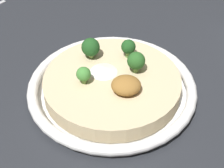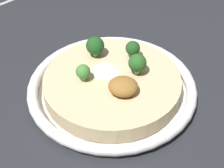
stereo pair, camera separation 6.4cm
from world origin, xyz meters
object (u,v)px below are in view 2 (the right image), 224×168
at_px(risotto_bowl, 112,86).
at_px(broccoli_front_left, 83,72).
at_px(broccoli_back, 95,46).
at_px(broccoli_right, 137,63).
at_px(broccoli_back_right, 133,49).

height_order(risotto_bowl, broccoli_front_left, broccoli_front_left).
height_order(broccoli_back, broccoli_right, same).
distance_m(broccoli_back, broccoli_right, 0.10).
bearing_deg(broccoli_back, broccoli_front_left, -96.06).
height_order(broccoli_back_right, broccoli_right, broccoli_right).
xyz_separation_m(broccoli_front_left, broccoli_right, (0.09, 0.03, 0.01)).
relative_size(risotto_bowl, broccoli_back, 7.37).
relative_size(broccoli_front_left, broccoli_back, 0.77).
relative_size(broccoli_back_right, broccoli_back, 0.89).
bearing_deg(risotto_bowl, broccoli_back, 124.99).
xyz_separation_m(broccoli_back_right, broccoli_back, (-0.07, -0.00, 0.00)).
bearing_deg(broccoli_back_right, broccoli_back, -176.91).
bearing_deg(broccoli_front_left, risotto_bowl, 15.82).
xyz_separation_m(broccoli_back, broccoli_right, (0.09, -0.04, 0.00)).
distance_m(broccoli_front_left, broccoli_back_right, 0.11).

